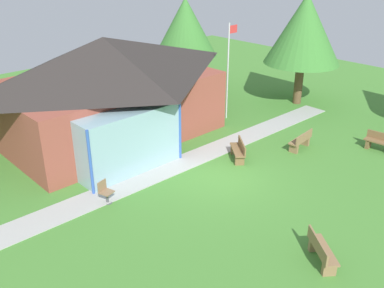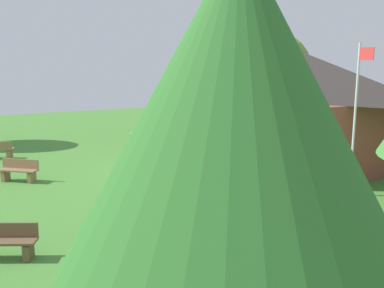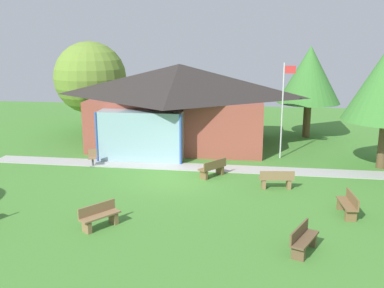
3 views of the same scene
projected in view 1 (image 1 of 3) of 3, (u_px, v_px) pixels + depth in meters
The scene contains 11 objects.
ground_plane at pixel (222, 177), 17.71m from camera, with size 44.00×44.00×0.00m, color #478433.
pavilion at pixel (107, 87), 20.55m from camera, with size 10.91×8.24×4.86m.
footpath at pixel (188, 160), 19.04m from camera, with size 20.03×1.30×0.03m, color #ADADA8.
flagpole at pixel (228, 67), 22.64m from camera, with size 0.64×0.08×5.14m.
bench_front_center at pixel (321, 251), 12.76m from camera, with size 1.26×1.46×0.84m.
bench_lawn_far_right at pixel (381, 143), 19.80m from camera, with size 0.56×1.53×0.84m.
bench_rear_near_path at pixel (239, 151), 19.03m from camera, with size 1.28×1.45×0.84m.
bench_mid_right at pixel (301, 141), 19.99m from camera, with size 1.54×0.60×0.84m.
patio_chair_west at pixel (105, 192), 15.79m from camera, with size 0.55×0.55×0.86m.
tree_behind_pavilion_right at pixel (185, 27), 26.96m from camera, with size 4.00×4.00×5.86m.
tree_east_hedge at pixel (304, 29), 24.26m from camera, with size 4.34×4.34×6.36m.
Camera 1 is at (-11.54, -10.46, 8.63)m, focal length 40.25 mm.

